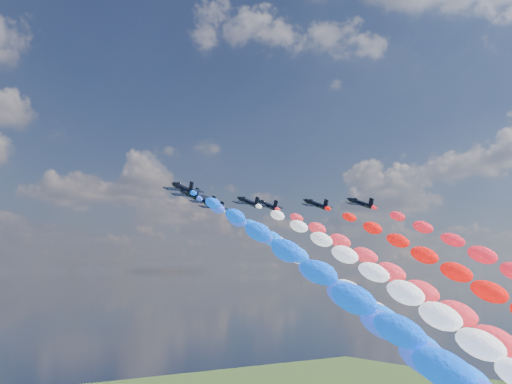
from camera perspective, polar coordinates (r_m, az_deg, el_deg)
jet_0 at (r=130.52m, az=-6.64°, el=0.36°), size 8.80×11.67×5.73m
trail_0 at (r=86.68m, az=10.74°, el=-12.57°), size 5.99×104.03×53.79m
jet_1 at (r=139.91m, az=-6.06°, el=-0.16°), size 8.95×11.77×5.73m
trail_1 at (r=96.12m, az=9.86°, el=-12.05°), size 5.99×104.03×53.79m
jet_2 at (r=153.64m, az=-4.65°, el=-0.80°), size 8.57×11.51×5.73m
trail_2 at (r=110.37m, az=9.80°, el=-11.41°), size 5.99×104.03×53.79m
jet_3 at (r=155.37m, az=-0.71°, el=-0.90°), size 8.60×11.53×5.73m
trail_3 at (r=114.75m, az=14.89°, el=-11.11°), size 5.99×104.03×53.79m
jet_4 at (r=165.74m, az=-3.87°, el=-1.28°), size 8.71×11.61×5.73m
trail_4 at (r=122.67m, az=9.40°, el=-10.98°), size 5.99×104.03×53.79m
jet_5 at (r=162.45m, az=0.99°, el=-1.17°), size 8.63×11.55×5.73m
trail_5 at (r=122.84m, az=16.19°, el=-10.79°), size 5.99×104.03×53.79m
jet_6 at (r=161.38m, az=5.43°, el=-1.10°), size 8.56×11.50×5.73m
trail_6 at (r=125.17m, az=22.01°, el=-10.48°), size 5.99×104.03×53.79m
jet_7 at (r=160.14m, az=9.42°, el=-0.99°), size 8.98×11.79×5.73m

